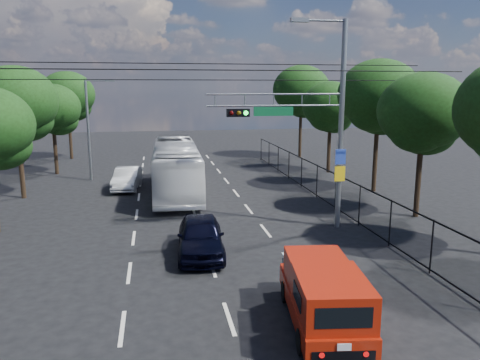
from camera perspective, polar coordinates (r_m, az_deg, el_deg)
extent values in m
plane|color=black|center=(14.06, -1.34, -16.52)|extent=(120.00, 120.00, 0.00)
cube|color=beige|center=(13.97, -14.16, -17.07)|extent=(0.12, 2.00, 0.01)
cube|color=beige|center=(17.59, -13.35, -10.92)|extent=(0.12, 2.00, 0.01)
cube|color=beige|center=(21.35, -12.84, -6.90)|extent=(0.12, 2.00, 0.01)
cube|color=beige|center=(25.18, -12.49, -4.09)|extent=(0.12, 2.00, 0.01)
cube|color=beige|center=(29.06, -12.23, -2.03)|extent=(0.12, 2.00, 0.01)
cube|color=beige|center=(32.97, -12.04, -0.46)|extent=(0.12, 2.00, 0.01)
cube|color=beige|center=(36.89, -11.88, 0.78)|extent=(0.12, 2.00, 0.01)
cube|color=beige|center=(40.83, -11.76, 1.79)|extent=(0.12, 2.00, 0.01)
cube|color=beige|center=(44.79, -11.65, 2.61)|extent=(0.12, 2.00, 0.01)
cube|color=beige|center=(14.06, -1.34, -16.50)|extent=(0.12, 2.00, 0.01)
cube|color=beige|center=(17.66, -3.42, -10.53)|extent=(0.12, 2.00, 0.01)
cube|color=beige|center=(21.41, -4.74, -6.60)|extent=(0.12, 2.00, 0.01)
cube|color=beige|center=(25.23, -5.65, -3.84)|extent=(0.12, 2.00, 0.01)
cube|color=beige|center=(29.10, -6.32, -1.82)|extent=(0.12, 2.00, 0.01)
cube|color=beige|center=(33.00, -6.83, -0.27)|extent=(0.12, 2.00, 0.01)
cube|color=beige|center=(36.93, -7.23, 0.95)|extent=(0.12, 2.00, 0.01)
cube|color=beige|center=(40.87, -7.55, 1.93)|extent=(0.12, 2.00, 0.01)
cube|color=beige|center=(44.81, -7.82, 2.74)|extent=(0.12, 2.00, 0.01)
cube|color=beige|center=(14.77, 10.66, -15.26)|extent=(0.12, 2.00, 0.01)
cube|color=beige|center=(18.24, 6.11, -9.85)|extent=(0.12, 2.00, 0.01)
cube|color=beige|center=(21.88, 3.14, -6.17)|extent=(0.12, 2.00, 0.01)
cube|color=beige|center=(25.64, 1.05, -3.55)|extent=(0.12, 2.00, 0.01)
cube|color=beige|center=(29.45, -0.49, -1.59)|extent=(0.12, 2.00, 0.01)
cube|color=beige|center=(33.32, -1.67, -0.09)|extent=(0.12, 2.00, 0.01)
cube|color=beige|center=(37.21, -2.61, 1.10)|extent=(0.12, 2.00, 0.01)
cube|color=beige|center=(41.12, -3.37, 2.07)|extent=(0.12, 2.00, 0.01)
cube|color=beige|center=(45.04, -4.00, 2.86)|extent=(0.12, 2.00, 0.01)
cylinder|color=slate|center=(22.05, 12.21, 6.31)|extent=(0.24, 0.24, 9.50)
cylinder|color=slate|center=(21.80, 10.18, 18.59)|extent=(2.00, 0.10, 0.10)
cube|color=slate|center=(21.45, 7.27, 18.80)|extent=(0.80, 0.25, 0.18)
cylinder|color=slate|center=(20.98, 4.41, 10.39)|extent=(6.20, 0.08, 0.08)
cylinder|color=slate|center=(21.00, 4.39, 9.03)|extent=(6.20, 0.08, 0.08)
cube|color=black|center=(20.64, -0.24, 8.19)|extent=(1.00, 0.28, 0.35)
sphere|color=#3F0505|center=(20.44, -1.06, 8.16)|extent=(0.20, 0.20, 0.20)
sphere|color=#4C3805|center=(20.50, -0.17, 8.17)|extent=(0.20, 0.20, 0.20)
sphere|color=#0CE533|center=(20.55, 0.72, 8.18)|extent=(0.20, 0.20, 0.20)
cube|color=#0B522B|center=(20.98, 4.11, 8.35)|extent=(1.80, 0.05, 0.40)
cube|color=#2643B3|center=(22.06, 12.16, 2.78)|extent=(0.50, 0.04, 0.70)
cube|color=yellow|center=(22.19, 12.07, 0.74)|extent=(0.50, 0.04, 0.70)
cylinder|color=slate|center=(21.76, 10.87, 9.60)|extent=(0.05, 0.05, 0.50)
cylinder|color=slate|center=(21.32, 7.56, 9.67)|extent=(0.05, 0.05, 0.50)
cylinder|color=slate|center=(20.96, 4.13, 9.71)|extent=(0.05, 0.05, 0.50)
cylinder|color=slate|center=(20.68, 0.59, 9.72)|extent=(0.05, 0.05, 0.50)
cylinder|color=slate|center=(20.47, -3.04, 9.69)|extent=(0.05, 0.05, 0.50)
cylinder|color=slate|center=(34.73, -18.00, 5.66)|extent=(0.18, 0.18, 7.00)
cylinder|color=slate|center=(34.50, -17.01, 11.51)|extent=(1.60, 0.09, 0.09)
cube|color=slate|center=(34.41, -15.49, 11.60)|extent=(0.60, 0.22, 0.15)
cylinder|color=black|center=(18.40, -4.47, 13.24)|extent=(22.00, 0.04, 0.04)
cylinder|color=black|center=(21.90, -5.48, 13.94)|extent=(22.00, 0.04, 0.04)
cylinder|color=black|center=(23.37, -5.77, 12.05)|extent=(22.00, 0.04, 0.04)
cube|color=black|center=(26.50, 10.87, 1.04)|extent=(0.04, 34.00, 0.06)
cube|color=black|center=(26.87, 10.73, -2.74)|extent=(0.04, 34.00, 0.06)
cylinder|color=black|center=(18.05, 22.33, -7.53)|extent=(0.06, 0.06, 2.00)
cylinder|color=black|center=(20.51, 17.84, -5.01)|extent=(0.06, 0.06, 2.00)
cylinder|color=black|center=(23.10, 14.35, -3.02)|extent=(0.06, 0.06, 2.00)
cylinder|color=black|center=(25.77, 11.59, -1.42)|extent=(0.06, 0.06, 2.00)
cylinder|color=black|center=(28.51, 9.36, -0.13)|extent=(0.06, 0.06, 2.00)
cylinder|color=black|center=(31.30, 7.52, 0.93)|extent=(0.06, 0.06, 2.00)
cylinder|color=black|center=(34.12, 5.98, 1.82)|extent=(0.06, 0.06, 2.00)
cylinder|color=black|center=(36.98, 4.68, 2.58)|extent=(0.06, 0.06, 2.00)
cylinder|color=black|center=(39.85, 3.56, 3.22)|extent=(0.06, 0.06, 2.00)
cylinder|color=black|center=(42.74, 2.59, 3.77)|extent=(0.06, 0.06, 2.00)
cylinder|color=black|center=(25.41, 20.93, 0.41)|extent=(0.28, 0.28, 4.20)
ellipsoid|color=black|center=(25.04, 21.46, 7.84)|extent=(4.50, 4.50, 3.83)
ellipsoid|color=black|center=(25.58, 21.71, 5.52)|extent=(3.00, 3.00, 2.40)
ellipsoid|color=black|center=(24.75, 20.86, 5.76)|extent=(2.85, 2.85, 2.28)
cylinder|color=black|center=(30.84, 16.19, 3.03)|extent=(0.28, 0.28, 4.76)
ellipsoid|color=black|center=(30.55, 16.58, 9.98)|extent=(5.10, 5.10, 4.33)
ellipsoid|color=black|center=(31.04, 16.87, 7.78)|extent=(3.40, 3.40, 2.72)
ellipsoid|color=black|center=(30.25, 16.04, 8.07)|extent=(3.23, 3.23, 2.58)
cylinder|color=black|center=(37.07, 10.80, 4.02)|extent=(0.28, 0.28, 4.03)
ellipsoid|color=black|center=(36.82, 10.98, 8.92)|extent=(4.32, 4.32, 3.67)
ellipsoid|color=black|center=(37.29, 11.33, 7.38)|extent=(2.88, 2.88, 2.30)
ellipsoid|color=black|center=(36.55, 10.53, 7.56)|extent=(2.74, 2.74, 2.19)
cylinder|color=black|center=(44.59, 7.36, 5.90)|extent=(0.28, 0.28, 4.93)
ellipsoid|color=black|center=(44.40, 7.49, 10.88)|extent=(5.28, 5.28, 4.49)
ellipsoid|color=black|center=(44.84, 7.82, 9.30)|extent=(3.52, 3.52, 2.82)
ellipsoid|color=black|center=(44.13, 7.10, 9.51)|extent=(3.34, 3.34, 2.68)
ellipsoid|color=black|center=(23.76, -27.18, 3.71)|extent=(2.72, 2.72, 2.18)
cylinder|color=black|center=(30.63, -25.17, 2.09)|extent=(0.28, 0.28, 4.48)
ellipsoid|color=black|center=(30.34, -25.73, 8.66)|extent=(4.80, 4.80, 4.08)
ellipsoid|color=black|center=(30.58, -24.68, 6.65)|extent=(3.20, 3.20, 2.56)
ellipsoid|color=black|center=(30.28, -26.31, 6.78)|extent=(3.04, 3.04, 2.43)
cylinder|color=black|center=(38.31, -21.59, 3.58)|extent=(0.28, 0.28, 3.92)
ellipsoid|color=black|center=(38.06, -21.93, 8.17)|extent=(4.20, 4.20, 3.57)
ellipsoid|color=black|center=(38.33, -21.15, 6.77)|extent=(2.80, 2.80, 2.24)
ellipsoid|color=black|center=(37.98, -22.42, 6.86)|extent=(2.66, 2.66, 2.13)
cylinder|color=black|center=(46.13, -20.00, 5.28)|extent=(0.28, 0.28, 4.59)
ellipsoid|color=black|center=(45.94, -20.30, 9.76)|extent=(4.92, 4.92, 4.18)
ellipsoid|color=black|center=(46.20, -19.65, 8.38)|extent=(3.28, 3.28, 2.62)
ellipsoid|color=black|center=(45.83, -20.70, 8.49)|extent=(3.12, 3.12, 2.49)
cylinder|color=black|center=(14.95, 5.65, -13.42)|extent=(0.33, 0.68, 0.65)
cylinder|color=black|center=(15.24, 11.73, -13.10)|extent=(0.33, 0.68, 0.65)
cylinder|color=black|center=(12.41, 7.63, -18.97)|extent=(0.33, 0.68, 0.65)
cylinder|color=black|center=(12.76, 15.05, -18.36)|extent=(0.33, 0.68, 0.65)
cube|color=#931808|center=(13.69, 9.96, -14.80)|extent=(2.40, 4.87, 0.52)
cube|color=#931808|center=(15.53, 8.28, -11.18)|extent=(1.78, 0.75, 0.51)
cube|color=black|center=(15.68, 8.13, -10.04)|extent=(1.63, 0.59, 0.29)
cube|color=#931808|center=(14.37, 9.12, -10.49)|extent=(1.87, 1.67, 0.89)
cube|color=black|center=(13.72, 9.72, -11.38)|extent=(1.44, 0.24, 0.51)
cube|color=#931808|center=(12.47, 11.11, -13.75)|extent=(2.05, 2.60, 0.98)
cube|color=black|center=(12.68, 15.09, -13.35)|extent=(0.19, 1.12, 0.42)
cube|color=black|center=(12.28, 7.01, -13.86)|extent=(0.19, 1.12, 0.42)
cube|color=black|center=(11.43, 12.54, -16.08)|extent=(1.35, 0.23, 0.51)
cube|color=black|center=(11.77, 12.49, -20.17)|extent=(1.49, 0.28, 0.24)
cube|color=silver|center=(11.62, 12.60, -19.28)|extent=(0.33, 0.07, 0.17)
imported|color=black|center=(18.74, -4.83, -6.80)|extent=(2.10, 4.57, 1.52)
imported|color=silver|center=(29.46, -7.82, 1.49)|extent=(2.95, 11.61, 3.22)
imported|color=silver|center=(31.40, -13.59, 0.19)|extent=(1.90, 4.39, 1.40)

